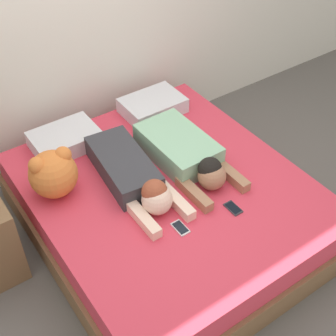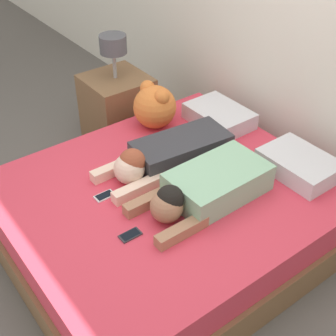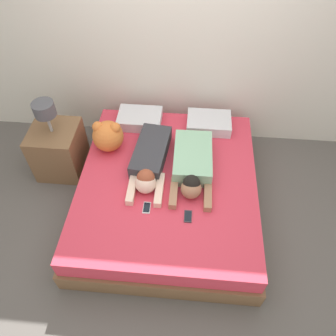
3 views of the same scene
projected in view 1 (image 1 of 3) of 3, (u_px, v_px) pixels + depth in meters
ground_plane at (168, 227)px, 3.46m from camera, size 12.00×12.00×0.00m
wall_back at (75, 3)px, 3.29m from camera, size 12.00×0.06×2.60m
bed at (168, 207)px, 3.31m from camera, size 1.77×2.01×0.43m
pillow_head_left at (65, 139)px, 3.43m from camera, size 0.48×0.34×0.12m
pillow_head_right at (153, 105)px, 3.76m from camera, size 0.48×0.34×0.12m
person_left at (134, 176)px, 3.10m from camera, size 0.37×0.95×0.23m
person_right at (186, 154)px, 3.27m from camera, size 0.38×0.87×0.22m
cell_phone_left at (180, 228)px, 2.87m from camera, size 0.07×0.12×0.01m
cell_phone_right at (233, 208)px, 3.00m from camera, size 0.07×0.12×0.01m
plush_toy at (53, 173)px, 3.00m from camera, size 0.32×0.32×0.33m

